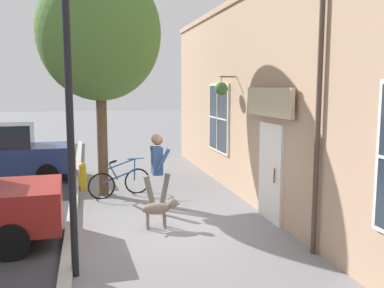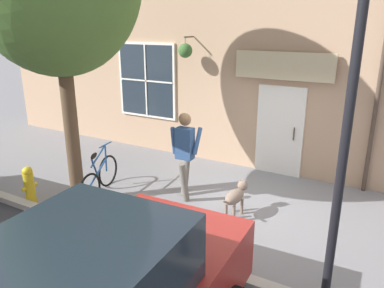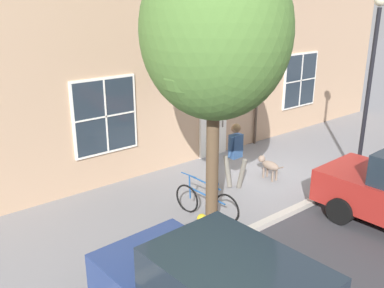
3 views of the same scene
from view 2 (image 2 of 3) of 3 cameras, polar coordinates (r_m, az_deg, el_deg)
ground_plane at (r=7.41m, az=7.24°, el=-9.85°), size 90.00×90.00×0.00m
storefront_facade at (r=8.83m, az=13.93°, el=11.87°), size 0.95×18.00×5.17m
pedestrian_walking at (r=7.38m, az=-1.09°, el=-0.53°), size 0.67×0.55×1.80m
dog_on_leash at (r=7.02m, az=6.73°, el=-7.79°), size 0.98×0.29×0.63m
leaning_bicycle at (r=8.03m, az=-13.94°, el=-5.03°), size 1.67×0.54×1.01m
street_lamp at (r=4.29m, az=23.98°, el=13.79°), size 0.32×0.32×4.97m
fire_hydrant at (r=8.12m, az=-23.56°, el=-5.66°), size 0.34×0.20×0.77m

